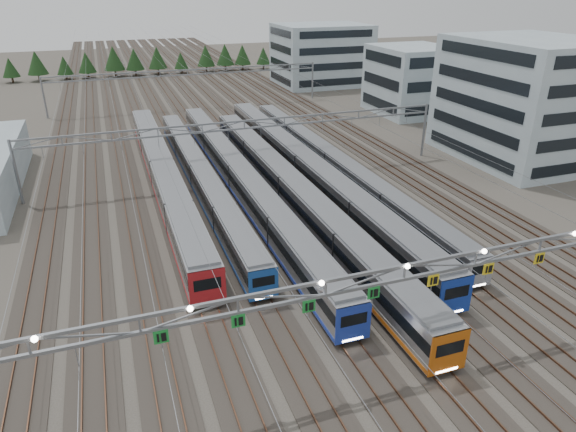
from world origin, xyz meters
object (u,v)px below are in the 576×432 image
object	(u,v)px
train_c	(240,177)
gantry_far	(188,77)
gantry_near	(405,276)
depot_bldg_north	(321,55)
train_b	(201,176)
depot_bldg_south	(527,100)
train_f	(333,163)
train_d	(290,189)
depot_bldg_mid	(412,80)
train_e	(305,168)
gantry_mid	(245,131)
train_a	(163,173)

from	to	relation	value
train_c	gantry_far	bearing A→B (deg)	87.44
gantry_near	depot_bldg_north	size ratio (longest dim) A/B	2.56
train_b	depot_bldg_south	distance (m)	48.65
train_f	depot_bldg_north	bearing A→B (deg)	68.50
train_d	depot_bldg_mid	xyz separation A→B (m)	(39.22, 37.14, 4.31)
train_d	gantry_far	bearing A→B (deg)	92.27
train_c	train_f	bearing A→B (deg)	6.34
depot_bldg_south	depot_bldg_mid	distance (m)	30.89
train_e	gantry_mid	bearing A→B (deg)	142.96
train_b	train_d	world-z (taller)	train_d
gantry_far	gantry_near	bearing A→B (deg)	-90.03
train_f	gantry_mid	bearing A→B (deg)	161.06
gantry_mid	train_f	bearing A→B (deg)	-18.94
train_a	train_e	bearing A→B (deg)	-12.64
depot_bldg_mid	train_e	bearing A→B (deg)	-138.65
train_f	depot_bldg_south	xyz separation A→B (m)	(30.12, -1.49, 6.75)
train_c	train_e	distance (m)	9.00
train_c	gantry_near	size ratio (longest dim) A/B	1.15
train_f	gantry_near	bearing A→B (deg)	-107.31
train_d	train_a	bearing A→B (deg)	141.81
train_b	gantry_mid	size ratio (longest dim) A/B	0.98
train_d	depot_bldg_mid	distance (m)	54.19
gantry_mid	gantry_far	size ratio (longest dim) A/B	1.00
train_e	gantry_near	bearing A→B (deg)	-100.98
train_f	train_e	bearing A→B (deg)	-164.67
gantry_near	depot_bldg_mid	xyz separation A→B (m)	(41.52, 65.58, -0.60)
train_e	depot_bldg_mid	xyz separation A→B (m)	(34.72, 30.56, 4.28)
train_a	depot_bldg_south	world-z (taller)	depot_bldg_south
train_e	depot_bldg_south	distance (m)	35.22
train_b	train_f	xyz separation A→B (m)	(18.00, -0.97, -0.03)
gantry_near	train_b	bearing A→B (deg)	100.21
train_d	train_b	bearing A→B (deg)	135.68
train_b	train_d	xyz separation A→B (m)	(9.00, -8.79, 0.24)
train_c	train_b	bearing A→B (deg)	151.20
train_c	gantry_mid	distance (m)	7.23
train_a	train_b	bearing A→B (deg)	-22.14
train_e	train_f	distance (m)	4.68
train_d	depot_bldg_mid	bearing A→B (deg)	43.44
train_b	train_f	size ratio (longest dim) A/B	0.89
train_c	train_d	world-z (taller)	train_d
train_f	depot_bldg_south	bearing A→B (deg)	-2.83
train_c	depot_bldg_south	size ratio (longest dim) A/B	2.95
train_e	depot_bldg_south	bearing A→B (deg)	-0.43
train_d	train_e	xyz separation A→B (m)	(4.50, 6.58, 0.03)
train_b	depot_bldg_mid	world-z (taller)	depot_bldg_mid
train_a	gantry_mid	xyz separation A→B (m)	(11.25, 1.06, 4.16)
train_a	gantry_far	world-z (taller)	gantry_far
train_b	depot_bldg_south	bearing A→B (deg)	-2.93
gantry_mid	depot_bldg_south	distance (m)	41.78
train_d	gantry_mid	xyz separation A→B (m)	(-2.25, 11.68, 4.21)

